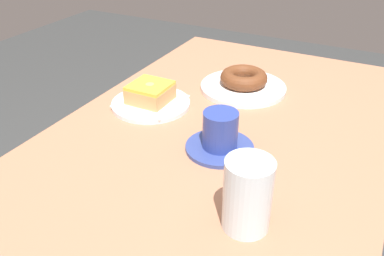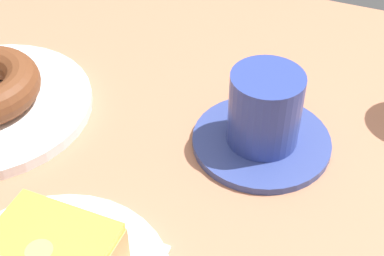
{
  "view_description": "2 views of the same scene",
  "coord_description": "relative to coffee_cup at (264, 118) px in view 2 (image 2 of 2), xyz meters",
  "views": [
    {
      "loc": [
        0.76,
        0.31,
        1.24
      ],
      "look_at": [
        0.07,
        -0.05,
        0.78
      ],
      "focal_mm": 38.07,
      "sensor_mm": 36.0,
      "label": 1
    },
    {
      "loc": [
        0.18,
        -0.41,
        1.17
      ],
      "look_at": [
        0.02,
        -0.0,
        0.78
      ],
      "focal_mm": 52.35,
      "sensor_mm": 36.0,
      "label": 2
    }
  ],
  "objects": [
    {
      "name": "table",
      "position": [
        -0.09,
        -0.03,
        -0.13
      ],
      "size": [
        1.15,
        0.73,
        0.76
      ],
      "color": "#A76E51",
      "rests_on": "ground_plane"
    },
    {
      "name": "coffee_cup",
      "position": [
        0.0,
        0.0,
        0.0
      ],
      "size": [
        0.15,
        0.15,
        0.09
      ],
      "color": "#334389",
      "rests_on": "table"
    }
  ]
}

